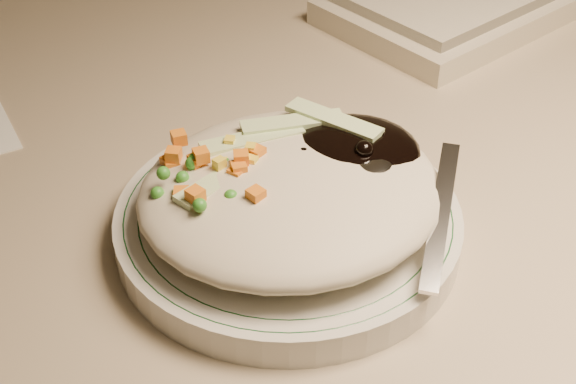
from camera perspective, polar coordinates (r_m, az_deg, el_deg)
name	(u,v)px	position (r m, az deg, el deg)	size (l,w,h in m)	color
desk	(282,274)	(0.79, -0.44, -5.83)	(1.40, 0.70, 0.74)	gray
plate	(288,224)	(0.52, 0.00, -2.27)	(0.22, 0.22, 0.02)	silver
plate_rim	(288,212)	(0.51, 0.00, -1.42)	(0.21, 0.21, 0.00)	#144723
meal	(295,184)	(0.50, 0.49, 0.58)	(0.21, 0.19, 0.05)	#BCB198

